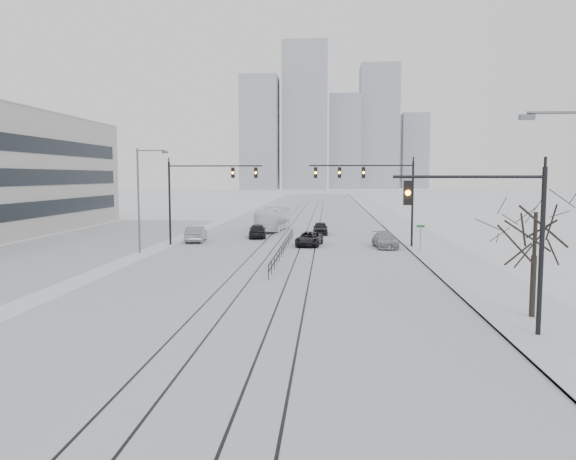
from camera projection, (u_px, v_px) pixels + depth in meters
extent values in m
plane|color=silver|center=(209.00, 384.00, 17.93)|extent=(500.00, 500.00, 0.00)
cube|color=silver|center=(301.00, 224.00, 77.51)|extent=(22.00, 260.00, 0.02)
cube|color=silver|center=(399.00, 224.00, 76.54)|extent=(5.00, 260.00, 0.16)
cube|color=gray|center=(381.00, 224.00, 76.71)|extent=(0.10, 260.00, 0.12)
cube|color=silver|center=(81.00, 245.00, 54.11)|extent=(14.00, 60.00, 0.03)
cube|color=black|center=(266.00, 240.00, 57.83)|extent=(0.10, 180.00, 0.01)
cube|color=black|center=(280.00, 241.00, 57.73)|extent=(0.10, 180.00, 0.01)
cube|color=black|center=(303.00, 241.00, 57.56)|extent=(0.10, 180.00, 0.01)
cube|color=black|center=(316.00, 241.00, 57.46)|extent=(0.10, 180.00, 0.01)
cube|color=#9498A3|center=(260.00, 134.00, 275.58)|extent=(18.00, 18.00, 55.00)
cube|color=#9498A3|center=(305.00, 117.00, 281.15)|extent=(22.00, 22.00, 72.00)
cube|color=#9498A3|center=(345.00, 142.00, 288.81)|extent=(16.00, 16.00, 48.00)
cube|color=#9498A3|center=(379.00, 128.00, 294.71)|extent=(20.00, 20.00, 64.00)
cube|color=#9498A3|center=(414.00, 151.00, 302.37)|extent=(14.00, 14.00, 40.00)
cylinder|color=black|center=(541.00, 254.00, 22.67)|extent=(0.20, 0.20, 7.00)
cylinder|color=black|center=(468.00, 177.00, 22.59)|extent=(6.00, 0.12, 0.12)
cube|color=black|center=(408.00, 193.00, 22.82)|extent=(0.32, 0.24, 1.00)
sphere|color=orange|center=(408.00, 193.00, 22.68)|extent=(0.22, 0.22, 0.22)
cylinder|color=black|center=(412.00, 205.00, 51.48)|extent=(0.20, 0.20, 8.00)
cylinder|color=black|center=(361.00, 166.00, 51.48)|extent=(9.50, 0.12, 0.12)
cube|color=black|center=(316.00, 173.00, 51.83)|extent=(0.32, 0.24, 1.00)
sphere|color=orange|center=(316.00, 173.00, 51.70)|extent=(0.22, 0.22, 0.22)
cube|color=black|center=(340.00, 173.00, 51.68)|extent=(0.32, 0.24, 1.00)
sphere|color=orange|center=(340.00, 173.00, 51.54)|extent=(0.22, 0.22, 0.22)
cube|color=black|center=(364.00, 173.00, 51.52)|extent=(0.32, 0.24, 1.00)
sphere|color=orange|center=(364.00, 173.00, 51.38)|extent=(0.22, 0.22, 0.22)
cylinder|color=black|center=(170.00, 203.00, 54.11)|extent=(0.20, 0.20, 8.00)
cylinder|color=black|center=(215.00, 166.00, 53.45)|extent=(9.00, 0.12, 0.12)
cube|color=black|center=(256.00, 173.00, 53.23)|extent=(0.32, 0.24, 1.00)
sphere|color=orange|center=(256.00, 173.00, 53.09)|extent=(0.22, 0.22, 0.22)
cube|color=black|center=(233.00, 173.00, 53.39)|extent=(0.32, 0.24, 1.00)
sphere|color=orange|center=(233.00, 173.00, 53.25)|extent=(0.22, 0.22, 0.22)
cylinder|color=#595B60|center=(563.00, 113.00, 19.23)|extent=(2.40, 0.10, 0.10)
cube|color=#595B60|center=(527.00, 117.00, 19.33)|extent=(0.50, 0.25, 0.18)
cylinder|color=#595B60|center=(139.00, 201.00, 48.18)|extent=(0.16, 0.16, 9.00)
cylinder|color=#595B60|center=(151.00, 151.00, 47.68)|extent=(2.40, 0.10, 0.10)
cube|color=#595B60|center=(165.00, 152.00, 47.61)|extent=(0.50, 0.25, 0.18)
cylinder|color=black|center=(533.00, 288.00, 25.79)|extent=(0.26, 0.26, 3.00)
cylinder|color=black|center=(535.00, 239.00, 25.57)|extent=(0.18, 0.18, 2.50)
cube|color=black|center=(283.00, 243.00, 47.63)|extent=(0.06, 24.00, 0.06)
cube|color=black|center=(283.00, 248.00, 47.67)|extent=(0.06, 24.00, 0.06)
cylinder|color=#595B60|center=(420.00, 239.00, 48.75)|extent=(0.06, 0.06, 2.40)
cube|color=#0C4C19|center=(421.00, 226.00, 48.65)|extent=(0.70, 0.04, 0.18)
imported|color=black|center=(257.00, 231.00, 60.22)|extent=(2.39, 4.76, 1.56)
imported|color=gray|center=(196.00, 234.00, 56.58)|extent=(2.12, 4.94, 1.58)
imported|color=black|center=(309.00, 239.00, 53.39)|extent=(2.74, 4.98, 1.32)
imported|color=#93969A|center=(385.00, 240.00, 51.96)|extent=(2.34, 4.91, 1.38)
imported|color=black|center=(320.00, 228.00, 63.81)|extent=(1.73, 4.20, 1.42)
imported|color=white|center=(273.00, 219.00, 68.02)|extent=(3.52, 10.22, 2.79)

